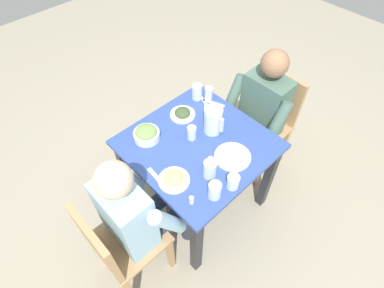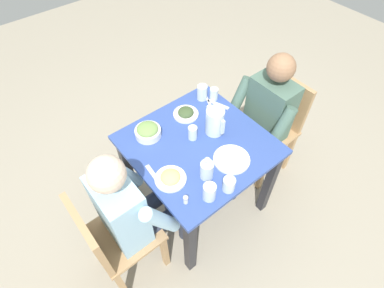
{
  "view_description": "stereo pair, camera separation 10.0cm",
  "coord_description": "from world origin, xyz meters",
  "px_view_note": "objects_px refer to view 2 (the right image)",
  "views": [
    {
      "loc": [
        0.89,
        -0.91,
        2.28
      ],
      "look_at": [
        -0.01,
        -0.05,
        0.78
      ],
      "focal_mm": 28.36,
      "sensor_mm": 36.0,
      "label": 1
    },
    {
      "loc": [
        0.96,
        -0.83,
        2.28
      ],
      "look_at": [
        -0.01,
        -0.05,
        0.78
      ],
      "focal_mm": 28.36,
      "sensor_mm": 36.0,
      "label": 2
    }
  ],
  "objects_px": {
    "dining_table": "(198,156)",
    "water_pitcher": "(215,122)",
    "water_glass_far_left": "(209,192)",
    "chair_far": "(274,122)",
    "oil_carafe": "(207,170)",
    "diner_near": "(136,207)",
    "water_glass_by_pitcher": "(193,133)",
    "diner_far": "(260,121)",
    "water_glass_near_left": "(214,94)",
    "water_glass_far_right": "(202,92)",
    "plate_dolmas": "(186,113)",
    "plate_fries": "(170,178)",
    "chair_near": "(111,238)",
    "salt_shaker": "(186,200)",
    "salad_bowl": "(148,131)",
    "plate_yoghurt": "(232,158)",
    "water_glass_center": "(229,184)"
  },
  "relations": [
    {
      "from": "water_glass_near_left",
      "to": "water_glass_far_right",
      "type": "height_order",
      "value": "water_glass_far_right"
    },
    {
      "from": "dining_table",
      "to": "plate_fries",
      "type": "relative_size",
      "value": 4.55
    },
    {
      "from": "diner_far",
      "to": "water_pitcher",
      "type": "height_order",
      "value": "diner_far"
    },
    {
      "from": "water_glass_far_left",
      "to": "water_glass_by_pitcher",
      "type": "xyz_separation_m",
      "value": [
        -0.41,
        0.21,
        -0.01
      ]
    },
    {
      "from": "dining_table",
      "to": "chair_near",
      "type": "xyz_separation_m",
      "value": [
        0.08,
        -0.75,
        -0.12
      ]
    },
    {
      "from": "water_glass_far_right",
      "to": "water_glass_by_pitcher",
      "type": "height_order",
      "value": "water_glass_far_right"
    },
    {
      "from": "diner_near",
      "to": "water_glass_near_left",
      "type": "relative_size",
      "value": 12.94
    },
    {
      "from": "diner_far",
      "to": "salt_shaker",
      "type": "xyz_separation_m",
      "value": [
        0.23,
        -0.88,
        0.13
      ]
    },
    {
      "from": "chair_near",
      "to": "oil_carafe",
      "type": "xyz_separation_m",
      "value": [
        0.14,
        0.63,
        0.31
      ]
    },
    {
      "from": "water_glass_far_right",
      "to": "plate_yoghurt",
      "type": "bearing_deg",
      "value": -22.32
    },
    {
      "from": "dining_table",
      "to": "chair_far",
      "type": "xyz_separation_m",
      "value": [
        0.06,
        0.75,
        -0.12
      ]
    },
    {
      "from": "plate_dolmas",
      "to": "oil_carafe",
      "type": "xyz_separation_m",
      "value": [
        0.48,
        -0.23,
        0.04
      ]
    },
    {
      "from": "chair_near",
      "to": "plate_fries",
      "type": "xyz_separation_m",
      "value": [
        0.03,
        0.44,
        0.27
      ]
    },
    {
      "from": "diner_far",
      "to": "plate_yoghurt",
      "type": "bearing_deg",
      "value": -69.48
    },
    {
      "from": "diner_near",
      "to": "water_glass_by_pitcher",
      "type": "bearing_deg",
      "value": 104.56
    },
    {
      "from": "salt_shaker",
      "to": "water_pitcher",
      "type": "bearing_deg",
      "value": 122.02
    },
    {
      "from": "water_glass_far_left",
      "to": "salt_shaker",
      "type": "bearing_deg",
      "value": -115.0
    },
    {
      "from": "chair_near",
      "to": "salad_bowl",
      "type": "bearing_deg",
      "value": 122.78
    },
    {
      "from": "plate_yoghurt",
      "to": "water_glass_center",
      "type": "relative_size",
      "value": 2.51
    },
    {
      "from": "plate_fries",
      "to": "diner_far",
      "type": "bearing_deg",
      "value": 93.61
    },
    {
      "from": "water_glass_near_left",
      "to": "salt_shaker",
      "type": "bearing_deg",
      "value": -51.8
    },
    {
      "from": "plate_yoghurt",
      "to": "water_glass_by_pitcher",
      "type": "height_order",
      "value": "water_glass_by_pitcher"
    },
    {
      "from": "water_glass_center",
      "to": "salad_bowl",
      "type": "bearing_deg",
      "value": -168.57
    },
    {
      "from": "diner_far",
      "to": "chair_far",
      "type": "bearing_deg",
      "value": 90.0
    },
    {
      "from": "diner_far",
      "to": "water_glass_far_left",
      "type": "height_order",
      "value": "diner_far"
    },
    {
      "from": "chair_far",
      "to": "plate_fries",
      "type": "relative_size",
      "value": 4.7
    },
    {
      "from": "dining_table",
      "to": "water_glass_far_right",
      "type": "xyz_separation_m",
      "value": [
        -0.32,
        0.3,
        0.19
      ]
    },
    {
      "from": "water_glass_far_right",
      "to": "water_glass_center",
      "type": "distance_m",
      "value": 0.79
    },
    {
      "from": "water_glass_by_pitcher",
      "to": "dining_table",
      "type": "bearing_deg",
      "value": -3.44
    },
    {
      "from": "diner_far",
      "to": "water_glass_by_pitcher",
      "type": "xyz_separation_m",
      "value": [
        -0.12,
        -0.54,
        0.15
      ]
    },
    {
      "from": "dining_table",
      "to": "plate_dolmas",
      "type": "distance_m",
      "value": 0.32
    },
    {
      "from": "dining_table",
      "to": "diner_far",
      "type": "xyz_separation_m",
      "value": [
        0.06,
        0.55,
        0.03
      ]
    },
    {
      "from": "diner_near",
      "to": "water_glass_far_right",
      "type": "distance_m",
      "value": 0.95
    },
    {
      "from": "dining_table",
      "to": "water_pitcher",
      "type": "bearing_deg",
      "value": 95.35
    },
    {
      "from": "salt_shaker",
      "to": "water_glass_near_left",
      "type": "bearing_deg",
      "value": 128.2
    },
    {
      "from": "chair_far",
      "to": "plate_fries",
      "type": "xyz_separation_m",
      "value": [
        0.05,
        -1.06,
        0.27
      ]
    },
    {
      "from": "chair_far",
      "to": "water_pitcher",
      "type": "xyz_separation_m",
      "value": [
        -0.07,
        -0.61,
        0.35
      ]
    },
    {
      "from": "diner_far",
      "to": "water_glass_far_right",
      "type": "height_order",
      "value": "diner_far"
    },
    {
      "from": "diner_far",
      "to": "water_glass_near_left",
      "type": "bearing_deg",
      "value": -150.03
    },
    {
      "from": "chair_far",
      "to": "oil_carafe",
      "type": "distance_m",
      "value": 0.95
    },
    {
      "from": "chair_far",
      "to": "water_pitcher",
      "type": "bearing_deg",
      "value": -96.68
    },
    {
      "from": "salad_bowl",
      "to": "water_glass_far_left",
      "type": "distance_m",
      "value": 0.61
    },
    {
      "from": "dining_table",
      "to": "chair_near",
      "type": "distance_m",
      "value": 0.77
    },
    {
      "from": "water_glass_near_left",
      "to": "water_glass_far_right",
      "type": "bearing_deg",
      "value": -131.98
    },
    {
      "from": "water_pitcher",
      "to": "water_glass_far_left",
      "type": "distance_m",
      "value": 0.51
    },
    {
      "from": "water_glass_far_left",
      "to": "water_glass_center",
      "type": "distance_m",
      "value": 0.13
    },
    {
      "from": "water_glass_far_left",
      "to": "water_glass_far_right",
      "type": "xyz_separation_m",
      "value": [
        -0.66,
        0.51,
        0.0
      ]
    },
    {
      "from": "dining_table",
      "to": "plate_dolmas",
      "type": "height_order",
      "value": "plate_dolmas"
    },
    {
      "from": "water_glass_near_left",
      "to": "water_glass_far_right",
      "type": "relative_size",
      "value": 0.8
    },
    {
      "from": "dining_table",
      "to": "water_glass_near_left",
      "type": "height_order",
      "value": "water_glass_near_left"
    }
  ]
}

